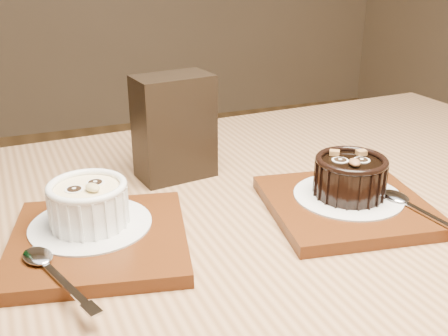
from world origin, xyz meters
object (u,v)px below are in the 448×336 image
object	(u,v)px
ramekin_white	(88,202)
tray_right	(346,205)
tray_left	(99,241)
ramekin_dark	(350,175)
table	(248,300)
condiment_stand	(174,127)

from	to	relation	value
ramekin_white	tray_right	distance (m)	0.30
tray_left	ramekin_dark	xyz separation A→B (m)	(0.29, -0.02, 0.04)
table	condiment_stand	size ratio (longest dim) A/B	8.87
ramekin_dark	ramekin_white	bearing A→B (deg)	-167.23
ramekin_white	ramekin_dark	world-z (taller)	same
tray_left	ramekin_white	size ratio (longest dim) A/B	2.15
tray_right	ramekin_dark	size ratio (longest dim) A/B	2.12
tray_left	ramekin_dark	size ratio (longest dim) A/B	2.12
tray_left	condiment_stand	xyz separation A→B (m)	(0.13, 0.15, 0.06)
tray_left	tray_right	distance (m)	0.29
tray_right	ramekin_dark	distance (m)	0.04
table	ramekin_white	xyz separation A→B (m)	(-0.16, 0.05, 0.13)
tray_right	condiment_stand	xyz separation A→B (m)	(-0.16, 0.18, 0.06)
tray_left	tray_right	xyz separation A→B (m)	(0.29, -0.02, 0.00)
ramekin_white	condiment_stand	size ratio (longest dim) A/B	0.60
tray_left	tray_right	bearing A→B (deg)	-4.78
ramekin_white	tray_right	world-z (taller)	ramekin_white
table	ramekin_white	distance (m)	0.22
tray_right	ramekin_dark	bearing A→B (deg)	46.60
ramekin_dark	condiment_stand	bearing A→B (deg)	154.95
table	tray_right	distance (m)	0.16
table	ramekin_white	bearing A→B (deg)	162.37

